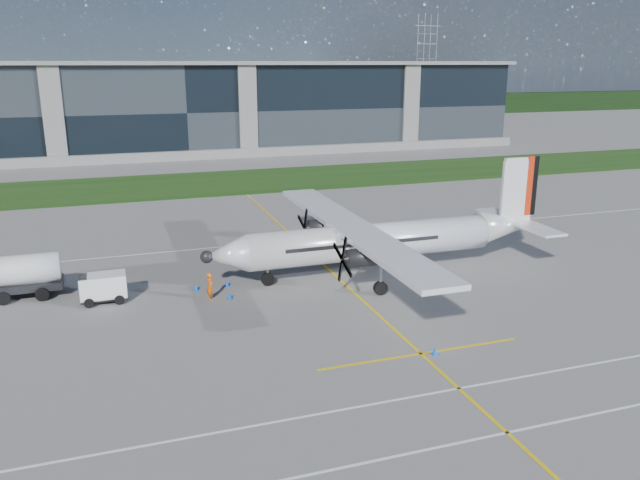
{
  "coord_description": "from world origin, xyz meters",
  "views": [
    {
      "loc": [
        -12.17,
        -33.79,
        15.41
      ],
      "look_at": [
        1.36,
        6.52,
        3.27
      ],
      "focal_mm": 35.0,
      "sensor_mm": 36.0,
      "label": 1
    }
  ],
  "objects_px": {
    "safety_cone_fwd": "(196,287)",
    "safety_cone_nose_stbd": "(227,283)",
    "turboprop_aircraft": "(383,220)",
    "ground_crew_person": "(210,284)",
    "pylon_east": "(426,64)",
    "safety_cone_nose_port": "(230,295)",
    "safety_cone_portwing": "(435,350)",
    "baggage_tug": "(103,288)"
  },
  "relations": [
    {
      "from": "ground_crew_person",
      "to": "safety_cone_fwd",
      "type": "xyz_separation_m",
      "value": [
        -0.7,
        2.11,
        -0.82
      ]
    },
    {
      "from": "baggage_tug",
      "to": "pylon_east",
      "type": "bearing_deg",
      "value": 55.32
    },
    {
      "from": "baggage_tug",
      "to": "safety_cone_portwing",
      "type": "height_order",
      "value": "baggage_tug"
    },
    {
      "from": "ground_crew_person",
      "to": "safety_cone_nose_stbd",
      "type": "relative_size",
      "value": 4.28
    },
    {
      "from": "ground_crew_person",
      "to": "safety_cone_nose_port",
      "type": "height_order",
      "value": "ground_crew_person"
    },
    {
      "from": "turboprop_aircraft",
      "to": "safety_cone_nose_port",
      "type": "relative_size",
      "value": 55.34
    },
    {
      "from": "ground_crew_person",
      "to": "pylon_east",
      "type": "bearing_deg",
      "value": -11.73
    },
    {
      "from": "turboprop_aircraft",
      "to": "safety_cone_nose_stbd",
      "type": "relative_size",
      "value": 55.34
    },
    {
      "from": "safety_cone_nose_stbd",
      "to": "safety_cone_nose_port",
      "type": "bearing_deg",
      "value": -96.3
    },
    {
      "from": "safety_cone_portwing",
      "to": "safety_cone_nose_stbd",
      "type": "height_order",
      "value": "same"
    },
    {
      "from": "safety_cone_fwd",
      "to": "safety_cone_portwing",
      "type": "height_order",
      "value": "same"
    },
    {
      "from": "baggage_tug",
      "to": "safety_cone_portwing",
      "type": "xyz_separation_m",
      "value": [
        17.15,
        -14.03,
        -0.7
      ]
    },
    {
      "from": "pylon_east",
      "to": "safety_cone_nose_stbd",
      "type": "xyz_separation_m",
      "value": [
        -90.13,
        -141.92,
        -14.75
      ]
    },
    {
      "from": "baggage_tug",
      "to": "safety_cone_fwd",
      "type": "relative_size",
      "value": 6.32
    },
    {
      "from": "baggage_tug",
      "to": "ground_crew_person",
      "type": "xyz_separation_m",
      "value": [
        6.81,
        -1.85,
        0.12
      ]
    },
    {
      "from": "safety_cone_portwing",
      "to": "safety_cone_nose_port",
      "type": "bearing_deg",
      "value": 127.67
    },
    {
      "from": "pylon_east",
      "to": "safety_cone_nose_stbd",
      "type": "distance_m",
      "value": 168.77
    },
    {
      "from": "ground_crew_person",
      "to": "safety_cone_nose_stbd",
      "type": "xyz_separation_m",
      "value": [
        1.5,
        2.2,
        -0.82
      ]
    },
    {
      "from": "safety_cone_nose_stbd",
      "to": "turboprop_aircraft",
      "type": "bearing_deg",
      "value": -3.82
    },
    {
      "from": "pylon_east",
      "to": "safety_cone_portwing",
      "type": "xyz_separation_m",
      "value": [
        -81.29,
        -156.29,
        -14.75
      ]
    },
    {
      "from": "safety_cone_portwing",
      "to": "ground_crew_person",
      "type": "bearing_deg",
      "value": 130.33
    },
    {
      "from": "safety_cone_nose_port",
      "to": "turboprop_aircraft",
      "type": "bearing_deg",
      "value": 8.46
    },
    {
      "from": "safety_cone_nose_stbd",
      "to": "safety_cone_fwd",
      "type": "bearing_deg",
      "value": -177.69
    },
    {
      "from": "turboprop_aircraft",
      "to": "safety_cone_nose_stbd",
      "type": "distance_m",
      "value": 12.34
    },
    {
      "from": "safety_cone_fwd",
      "to": "safety_cone_nose_port",
      "type": "bearing_deg",
      "value": -52.15
    },
    {
      "from": "safety_cone_portwing",
      "to": "safety_cone_nose_stbd",
      "type": "bearing_deg",
      "value": 121.58
    },
    {
      "from": "ground_crew_person",
      "to": "safety_cone_nose_port",
      "type": "distance_m",
      "value": 1.51
    },
    {
      "from": "safety_cone_nose_port",
      "to": "safety_cone_nose_stbd",
      "type": "relative_size",
      "value": 1.0
    },
    {
      "from": "safety_cone_fwd",
      "to": "ground_crew_person",
      "type": "bearing_deg",
      "value": -71.55
    },
    {
      "from": "safety_cone_fwd",
      "to": "safety_cone_portwing",
      "type": "relative_size",
      "value": 1.0
    },
    {
      "from": "safety_cone_nose_port",
      "to": "safety_cone_nose_stbd",
      "type": "distance_m",
      "value": 2.58
    },
    {
      "from": "turboprop_aircraft",
      "to": "ground_crew_person",
      "type": "relative_size",
      "value": 12.93
    },
    {
      "from": "ground_crew_person",
      "to": "safety_cone_nose_port",
      "type": "xyz_separation_m",
      "value": [
        1.22,
        -0.36,
        -0.82
      ]
    },
    {
      "from": "baggage_tug",
      "to": "ground_crew_person",
      "type": "distance_m",
      "value": 7.06
    },
    {
      "from": "baggage_tug",
      "to": "ground_crew_person",
      "type": "bearing_deg",
      "value": -15.21
    },
    {
      "from": "baggage_tug",
      "to": "safety_cone_nose_port",
      "type": "height_order",
      "value": "baggage_tug"
    },
    {
      "from": "safety_cone_fwd",
      "to": "safety_cone_nose_stbd",
      "type": "height_order",
      "value": "same"
    },
    {
      "from": "turboprop_aircraft",
      "to": "ground_crew_person",
      "type": "height_order",
      "value": "turboprop_aircraft"
    },
    {
      "from": "safety_cone_fwd",
      "to": "safety_cone_nose_stbd",
      "type": "relative_size",
      "value": 1.0
    },
    {
      "from": "ground_crew_person",
      "to": "safety_cone_fwd",
      "type": "bearing_deg",
      "value": 39.16
    },
    {
      "from": "safety_cone_portwing",
      "to": "safety_cone_nose_port",
      "type": "xyz_separation_m",
      "value": [
        -9.12,
        11.81,
        0.0
      ]
    },
    {
      "from": "turboprop_aircraft",
      "to": "safety_cone_portwing",
      "type": "height_order",
      "value": "turboprop_aircraft"
    }
  ]
}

